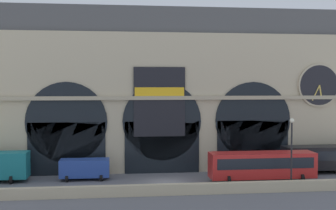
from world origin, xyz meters
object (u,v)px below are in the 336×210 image
(van_midwest, at_px, (85,168))
(bus_mideast, at_px, (262,165))
(street_lamp_quayside, at_px, (292,144))
(bus_east, at_px, (330,157))

(van_midwest, bearing_deg, bus_mideast, -9.87)
(bus_mideast, height_order, street_lamp_quayside, street_lamp_quayside)
(van_midwest, xyz_separation_m, bus_east, (27.81, 0.45, 0.54))
(bus_east, bearing_deg, bus_mideast, -158.68)
(van_midwest, distance_m, bus_mideast, 18.71)
(van_midwest, distance_m, bus_east, 27.82)
(bus_mideast, distance_m, bus_east, 10.07)
(bus_mideast, relative_size, bus_east, 1.00)
(bus_east, relative_size, street_lamp_quayside, 1.59)
(bus_east, bearing_deg, street_lamp_quayside, -137.41)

